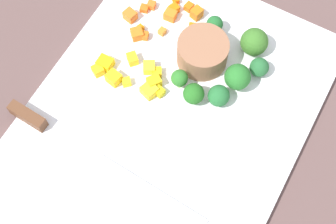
{
  "coord_description": "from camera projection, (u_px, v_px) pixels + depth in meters",
  "views": [
    {
      "loc": [
        -0.25,
        -0.14,
        0.66
      ],
      "look_at": [
        0.0,
        0.0,
        0.02
      ],
      "focal_mm": 52.86,
      "sensor_mm": 36.0,
      "label": 1
    }
  ],
  "objects": [
    {
      "name": "pepper_dice_8",
      "position": [
        157.0,
        72.0,
        0.73
      ],
      "size": [
        0.02,
        0.02,
        0.01
      ],
      "primitive_type": "cube",
      "rotation": [
        0.0,
        0.0,
        0.51
      ],
      "color": "yellow",
      "rests_on": "cutting_board"
    },
    {
      "name": "broccoli_floret_5",
      "position": [
        219.0,
        96.0,
        0.7
      ],
      "size": [
        0.03,
        0.03,
        0.03
      ],
      "color": "#85AE63",
      "rests_on": "cutting_board"
    },
    {
      "name": "pepper_dice_2",
      "position": [
        114.0,
        78.0,
        0.72
      ],
      "size": [
        0.02,
        0.02,
        0.02
      ],
      "primitive_type": "cube",
      "rotation": [
        0.0,
        0.0,
        1.37
      ],
      "color": "yellow",
      "rests_on": "cutting_board"
    },
    {
      "name": "broccoli_floret_6",
      "position": [
        180.0,
        78.0,
        0.71
      ],
      "size": [
        0.03,
        0.03,
        0.03
      ],
      "color": "#89BE5F",
      "rests_on": "cutting_board"
    },
    {
      "name": "carrot_dice_10",
      "position": [
        176.0,
        0.0,
        0.78
      ],
      "size": [
        0.01,
        0.01,
        0.01
      ],
      "primitive_type": "cube",
      "rotation": [
        0.0,
        0.0,
        0.72
      ],
      "color": "orange",
      "rests_on": "cutting_board"
    },
    {
      "name": "carrot_dice_13",
      "position": [
        174.0,
        9.0,
        0.77
      ],
      "size": [
        0.02,
        0.02,
        0.01
      ],
      "primitive_type": "cube",
      "rotation": [
        0.0,
        0.0,
        2.76
      ],
      "color": "orange",
      "rests_on": "cutting_board"
    },
    {
      "name": "chef_knife",
      "position": [
        71.0,
        143.0,
        0.68
      ],
      "size": [
        0.04,
        0.32,
        0.02
      ],
      "rotation": [
        0.0,
        0.0,
        4.66
      ],
      "color": "silver",
      "rests_on": "cutting_board"
    },
    {
      "name": "pepper_dice_6",
      "position": [
        159.0,
        92.0,
        0.72
      ],
      "size": [
        0.02,
        0.02,
        0.01
      ],
      "primitive_type": "cube",
      "rotation": [
        0.0,
        0.0,
        1.34
      ],
      "color": "yellow",
      "rests_on": "cutting_board"
    },
    {
      "name": "pepper_dice_4",
      "position": [
        98.0,
        70.0,
        0.73
      ],
      "size": [
        0.02,
        0.02,
        0.01
      ],
      "primitive_type": "cube",
      "rotation": [
        0.0,
        0.0,
        1.07
      ],
      "color": "yellow",
      "rests_on": "cutting_board"
    },
    {
      "name": "carrot_dice_1",
      "position": [
        140.0,
        28.0,
        0.76
      ],
      "size": [
        0.01,
        0.01,
        0.01
      ],
      "primitive_type": "cube",
      "rotation": [
        0.0,
        0.0,
        2.85
      ],
      "color": "orange",
      "rests_on": "cutting_board"
    },
    {
      "name": "broccoli_floret_0",
      "position": [
        259.0,
        67.0,
        0.72
      ],
      "size": [
        0.03,
        0.03,
        0.03
      ],
      "color": "#85BD64",
      "rests_on": "cutting_board"
    },
    {
      "name": "pepper_dice_0",
      "position": [
        132.0,
        59.0,
        0.74
      ],
      "size": [
        0.02,
        0.02,
        0.01
      ],
      "primitive_type": "cube",
      "rotation": [
        0.0,
        0.0,
        2.42
      ],
      "color": "yellow",
      "rests_on": "cutting_board"
    },
    {
      "name": "carrot_dice_3",
      "position": [
        189.0,
        7.0,
        0.78
      ],
      "size": [
        0.01,
        0.01,
        0.01
      ],
      "primitive_type": "cube",
      "rotation": [
        0.0,
        0.0,
        1.4
      ],
      "color": "orange",
      "rests_on": "cutting_board"
    },
    {
      "name": "carrot_dice_11",
      "position": [
        144.0,
        8.0,
        0.78
      ],
      "size": [
        0.02,
        0.02,
        0.01
      ],
      "primitive_type": "cube",
      "rotation": [
        0.0,
        0.0,
        1.84
      ],
      "color": "orange",
      "rests_on": "cutting_board"
    },
    {
      "name": "prep_bowl",
      "position": [
        201.0,
        51.0,
        0.72
      ],
      "size": [
        0.08,
        0.08,
        0.04
      ],
      "primitive_type": "cylinder",
      "color": "#9A6649",
      "rests_on": "cutting_board"
    },
    {
      "name": "carrot_dice_4",
      "position": [
        162.0,
        31.0,
        0.76
      ],
      "size": [
        0.01,
        0.01,
        0.01
      ],
      "primitive_type": "cube",
      "rotation": [
        0.0,
        0.0,
        1.43
      ],
      "color": "orange",
      "rests_on": "cutting_board"
    },
    {
      "name": "carrot_dice_9",
      "position": [
        197.0,
        13.0,
        0.77
      ],
      "size": [
        0.02,
        0.02,
        0.02
      ],
      "primitive_type": "cube",
      "rotation": [
        0.0,
        0.0,
        1.31
      ],
      "color": "orange",
      "rests_on": "cutting_board"
    },
    {
      "name": "pepper_dice_1",
      "position": [
        149.0,
        90.0,
        0.71
      ],
      "size": [
        0.03,
        0.03,
        0.01
      ],
      "primitive_type": "cube",
      "rotation": [
        0.0,
        0.0,
        1.25
      ],
      "color": "yellow",
      "rests_on": "cutting_board"
    },
    {
      "name": "carrot_dice_0",
      "position": [
        170.0,
        15.0,
        0.77
      ],
      "size": [
        0.02,
        0.02,
        0.02
      ],
      "primitive_type": "cube",
      "rotation": [
        0.0,
        0.0,
        1.63
      ],
      "color": "orange",
      "rests_on": "cutting_board"
    },
    {
      "name": "pepper_dice_3",
      "position": [
        154.0,
        82.0,
        0.72
      ],
      "size": [
        0.02,
        0.02,
        0.02
      ],
      "primitive_type": "cube",
      "rotation": [
        0.0,
        0.0,
        2.52
      ],
      "color": "yellow",
      "rests_on": "cutting_board"
    },
    {
      "name": "ground_plane",
      "position": [
        168.0,
        118.0,
        0.72
      ],
      "size": [
        4.0,
        4.0,
        0.0
      ],
      "primitive_type": "plane",
      "color": "brown"
    },
    {
      "name": "broccoli_floret_3",
      "position": [
        194.0,
        94.0,
        0.7
      ],
      "size": [
        0.03,
        0.03,
        0.04
      ],
      "color": "#86AD5F",
      "rests_on": "cutting_board"
    },
    {
      "name": "carrot_dice_12",
      "position": [
        151.0,
        5.0,
        0.78
      ],
      "size": [
        0.01,
        0.01,
        0.01
      ],
      "primitive_type": "cube",
      "rotation": [
        0.0,
        0.0,
        1.77
      ],
      "color": "orange",
      "rests_on": "cutting_board"
    },
    {
      "name": "carrot_dice_2",
      "position": [
        137.0,
        34.0,
        0.75
      ],
      "size": [
        0.02,
        0.02,
        0.01
      ],
      "primitive_type": "cube",
      "rotation": [
        0.0,
        0.0,
        0.81
      ],
      "color": "orange",
      "rests_on": "cutting_board"
    },
    {
      "name": "broccoli_floret_2",
      "position": [
        215.0,
        24.0,
        0.75
      ],
      "size": [
        0.03,
        0.03,
        0.03
      ],
      "color": "#98B066",
      "rests_on": "cutting_board"
    },
    {
      "name": "pepper_dice_5",
      "position": [
        126.0,
        82.0,
        0.72
      ],
      "size": [
        0.02,
        0.02,
        0.01
      ],
      "primitive_type": "cube",
      "rotation": [
        0.0,
        0.0,
        0.76
      ],
      "color": "yellow",
      "rests_on": "cutting_board"
    },
    {
      "name": "broccoli_floret_1",
      "position": [
        237.0,
        77.0,
        0.7
      ],
      "size": [
        0.04,
        0.04,
        0.04
      ],
      "color": "#95B95D",
      "rests_on": "cutting_board"
    },
    {
      "name": "broccoli_floret_4",
      "position": [
        254.0,
        42.0,
        0.73
      ],
      "size": [
        0.04,
        0.04,
        0.04
      ],
      "color": "#8FC05B",
      "rests_on": "cutting_board"
    },
    {
      "name": "carrot_dice_6",
      "position": [
        193.0,
        27.0,
        0.76
      ],
      "size": [
        0.02,
        0.02,
        0.01
      ],
      "primitive_type": "cube",
      "rotation": [
        0.0,
        0.0,
        1.91
      ],
      "color": "orange",
      "rests_on": "cutting_board"
    },
    {
      "name": "pepper_dice_9",
      "position": [
        149.0,
        67.0,
        0.73
      ],
      "size": [
        0.02,
        0.02,
        0.01
      ],
      "primitive_type": "cube",
      "rotation": [
        0.0,
        0.0,
        2.09
      ],
      "color": "yellow",
      "rests_on": "cutting_board"
    },
    {
      "name": "carrot_dice_7",
      "position": [
        145.0,
        36.0,
        0.75
      ],
      "size": [
        0.01,
        0.01,
        0.01
      ],
      "primitive_type": "cube",
      "rotation": [
        0.0,
        0.0,
        1.87
      ],
      "color": "orange",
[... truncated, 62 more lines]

